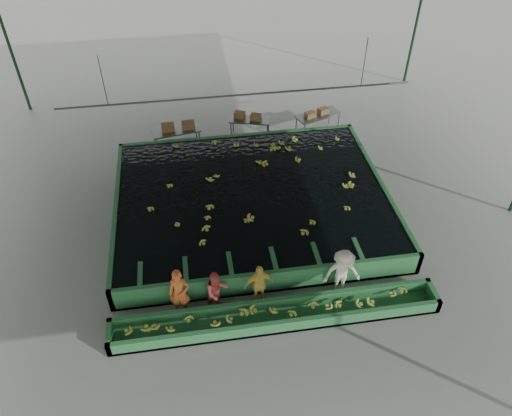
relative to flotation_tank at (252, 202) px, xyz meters
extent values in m
plane|color=slate|center=(0.00, -1.50, -0.45)|extent=(80.00, 80.00, 0.00)
cube|color=gray|center=(0.00, -1.50, 4.55)|extent=(20.00, 22.00, 0.04)
cube|color=black|center=(0.00, 0.00, 0.40)|extent=(9.70, 7.70, 0.00)
cylinder|color=#59605B|center=(0.00, 3.50, 2.55)|extent=(0.08, 0.08, 14.00)
cylinder|color=#59605B|center=(-5.00, 3.50, 3.55)|extent=(0.04, 0.04, 2.00)
cylinder|color=#59605B|center=(5.00, 3.50, 3.55)|extent=(0.04, 0.04, 2.00)
imported|color=#CA5A26|center=(-2.82, -4.30, 0.43)|extent=(0.69, 0.50, 1.75)
imported|color=#CE4D44|center=(-1.72, -4.30, 0.30)|extent=(0.86, 0.75, 1.49)
imported|color=gold|center=(-0.43, -4.30, 0.35)|extent=(0.98, 0.50, 1.59)
imported|color=beige|center=(2.18, -4.30, 0.44)|extent=(1.20, 0.74, 1.79)
camera|label=1|loc=(-2.04, -14.04, 12.11)|focal=35.00mm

